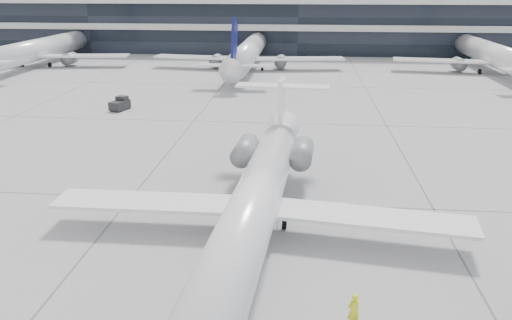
# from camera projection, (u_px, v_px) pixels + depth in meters

# --- Properties ---
(ground) EXTENTS (220.00, 220.00, 0.00)m
(ground) POSITION_uv_depth(u_px,v_px,m) (278.00, 203.00, 32.92)
(ground) COLOR gray
(ground) RESTS_ON ground
(terminal) EXTENTS (170.00, 22.00, 10.00)m
(terminal) POSITION_uv_depth(u_px,v_px,m) (299.00, 26.00, 108.18)
(terminal) COLOR black
(terminal) RESTS_ON ground
(bg_jet_left) EXTENTS (32.00, 40.00, 9.60)m
(bg_jet_left) POSITION_uv_depth(u_px,v_px,m) (42.00, 65.00, 88.55)
(bg_jet_left) COLOR silver
(bg_jet_left) RESTS_ON ground
(bg_jet_center) EXTENTS (32.00, 40.00, 9.60)m
(bg_jet_center) POSITION_uv_depth(u_px,v_px,m) (249.00, 68.00, 85.24)
(bg_jet_center) COLOR silver
(bg_jet_center) RESTS_ON ground
(bg_jet_right) EXTENTS (32.00, 40.00, 9.60)m
(bg_jet_right) POSITION_uv_depth(u_px,v_px,m) (491.00, 72.00, 81.66)
(bg_jet_right) COLOR silver
(bg_jet_right) RESTS_ON ground
(regional_jet) EXTENTS (23.99, 29.97, 6.92)m
(regional_jet) POSITION_uv_depth(u_px,v_px,m) (256.00, 198.00, 27.91)
(regional_jet) COLOR white
(regional_jet) RESTS_ON ground
(ramp_worker) EXTENTS (0.71, 0.63, 1.64)m
(ramp_worker) POSITION_uv_depth(u_px,v_px,m) (353.00, 311.00, 20.80)
(ramp_worker) COLOR #D1E117
(ramp_worker) RESTS_ON ground
(traffic_cone) EXTENTS (0.36, 0.36, 0.49)m
(traffic_cone) POSITION_uv_depth(u_px,v_px,m) (292.00, 134.00, 47.39)
(traffic_cone) COLOR orange
(traffic_cone) RESTS_ON ground
(far_tug) EXTENTS (1.99, 2.67, 1.52)m
(far_tug) POSITION_uv_depth(u_px,v_px,m) (120.00, 104.00, 56.99)
(far_tug) COLOR black
(far_tug) RESTS_ON ground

